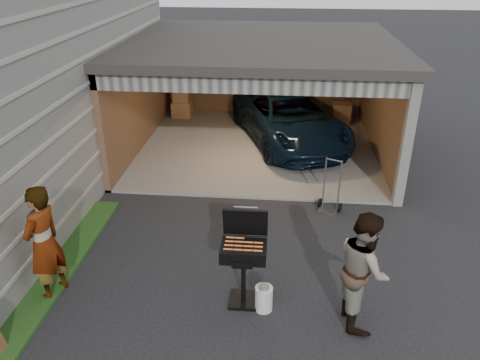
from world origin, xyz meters
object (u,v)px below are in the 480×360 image
object	(u,v)px
minivan	(289,120)
woman	(44,243)
propane_tank	(264,298)
hand_truck	(329,201)
bbq_grill	(244,253)
man	(363,269)

from	to	relation	value
minivan	woman	xyz separation A→B (m)	(-3.69, -6.78, 0.28)
propane_tank	hand_truck	distance (m)	3.34
minivan	propane_tank	xyz separation A→B (m)	(-0.37, -6.83, -0.47)
bbq_grill	hand_truck	distance (m)	3.38
minivan	woman	bearing A→B (deg)	-138.69
woman	man	bearing A→B (deg)	102.56
bbq_grill	propane_tank	world-z (taller)	bbq_grill
woman	man	size ratio (longest dim) A/B	1.06
man	woman	bearing A→B (deg)	82.41
bbq_grill	hand_truck	bearing A→B (deg)	62.43
man	propane_tank	xyz separation A→B (m)	(-1.38, 0.06, -0.69)
minivan	man	xyz separation A→B (m)	(1.01, -6.90, 0.23)
minivan	woman	world-z (taller)	woman
propane_tank	bbq_grill	bearing A→B (deg)	151.60
minivan	propane_tank	size ratio (longest dim) A/B	11.94
man	bbq_grill	distance (m)	1.72
man	hand_truck	world-z (taller)	man
woman	hand_truck	bearing A→B (deg)	137.95
minivan	bbq_grill	distance (m)	6.70
minivan	propane_tank	world-z (taller)	minivan
man	hand_truck	distance (m)	3.25
woman	hand_truck	distance (m)	5.52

